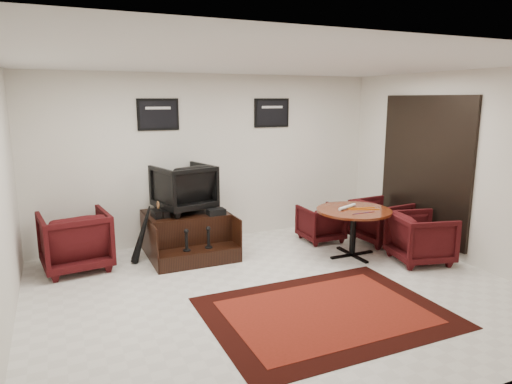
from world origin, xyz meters
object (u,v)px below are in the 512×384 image
(armchair_side, at_px, (75,238))
(meeting_table, at_px, (354,215))
(table_chair_back, at_px, (321,221))
(table_chair_window, at_px, (381,219))
(shine_podium, at_px, (187,235))
(table_chair_corner, at_px, (421,235))
(shine_chair, at_px, (184,186))

(armchair_side, height_order, meeting_table, armchair_side)
(table_chair_back, height_order, table_chair_window, table_chair_window)
(meeting_table, relative_size, table_chair_back, 1.68)
(armchair_side, height_order, table_chair_back, armchair_side)
(shine_podium, bearing_deg, table_chair_corner, -30.26)
(shine_chair, relative_size, table_chair_back, 1.23)
(shine_chair, bearing_deg, meeting_table, 136.14)
(shine_podium, bearing_deg, shine_chair, 90.00)
(table_chair_back, relative_size, table_chair_corner, 0.83)
(armchair_side, bearing_deg, shine_chair, 178.22)
(table_chair_back, bearing_deg, armchair_side, -3.09)
(shine_chair, xyz_separation_m, meeting_table, (2.30, -1.31, -0.41))
(meeting_table, bearing_deg, table_chair_corner, -38.80)
(shine_podium, bearing_deg, table_chair_window, -13.80)
(shine_chair, relative_size, table_chair_corner, 1.03)
(shine_chair, bearing_deg, table_chair_corner, 133.64)
(shine_chair, height_order, armchair_side, shine_chair)
(table_chair_back, distance_m, table_chair_corner, 1.70)
(shine_podium, distance_m, shine_chair, 0.78)
(shine_chair, height_order, table_chair_back, shine_chair)
(shine_podium, relative_size, armchair_side, 1.40)
(table_chair_window, bearing_deg, shine_podium, 71.50)
(shine_podium, height_order, table_chair_corner, table_chair_corner)
(armchair_side, xyz_separation_m, table_chair_corner, (4.70, -1.77, -0.06))
(armchair_side, distance_m, table_chair_corner, 5.03)
(table_chair_back, distance_m, table_chair_window, 1.01)
(shine_podium, height_order, meeting_table, meeting_table)
(shine_podium, height_order, table_chair_back, table_chair_back)
(armchair_side, relative_size, meeting_table, 0.82)
(armchair_side, distance_m, table_chair_window, 4.84)
(table_chair_window, bearing_deg, armchair_side, 76.36)
(shine_chair, bearing_deg, armchair_side, -8.78)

